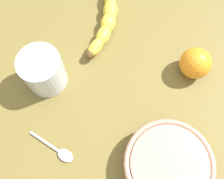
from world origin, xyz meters
TOP-DOWN VIEW (x-y plane):
  - wooden_tabletop at (0.00, 0.00)cm, footprint 120.00×120.00cm
  - banana at (17.82, 1.62)cm, footprint 25.28×7.01cm
  - smoothie_glass at (-1.09, 12.21)cm, footprint 9.29×9.29cm
  - ceramic_bowl at (-15.94, -17.26)cm, footprint 17.96×17.96cm
  - orange_fruit at (7.37, -21.14)cm, footprint 7.21×7.21cm
  - teaspoon at (-17.34, 4.49)cm, footprint 5.57×10.92cm

SIDE VIEW (x-z plane):
  - wooden_tabletop at x=0.00cm, z-range 0.00..3.00cm
  - teaspoon at x=-17.34cm, z-range 3.00..3.80cm
  - banana at x=17.82cm, z-range 3.00..6.75cm
  - ceramic_bowl at x=-15.94cm, z-range 3.47..8.48cm
  - orange_fruit at x=7.37cm, z-range 3.00..10.21cm
  - smoothie_glass at x=-1.09cm, z-range 2.98..12.33cm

